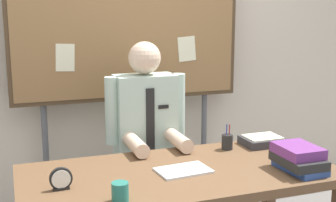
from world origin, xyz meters
The scene contains 10 objects.
back_wall centered at (0.00, 1.24, 1.35)m, with size 6.40×0.08×2.70m, color beige.
desk centered at (0.00, 0.00, 0.64)m, with size 1.71×0.81×0.72m.
person centered at (0.00, 0.63, 0.64)m, with size 0.55×0.56×1.38m.
bulletin_board centered at (0.00, 1.04, 1.52)m, with size 1.71×0.09×2.15m.
book_stack centered at (0.60, -0.22, 0.79)m, with size 0.21×0.30×0.14m.
open_notebook centered at (0.01, -0.02, 0.73)m, with size 0.28×0.19×0.01m, color white.
desk_clock centered at (-0.64, -0.05, 0.77)m, with size 0.11×0.04×0.11m.
coffee_mug centered at (-0.40, -0.29, 0.77)m, with size 0.08×0.08×0.09m, color #267266.
pen_holder centered at (0.42, 0.26, 0.77)m, with size 0.07×0.07×0.16m.
paper_tray centered at (0.68, 0.27, 0.75)m, with size 0.26×0.20×0.06m.
Camera 1 is at (-0.85, -2.17, 1.58)m, focal length 48.10 mm.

